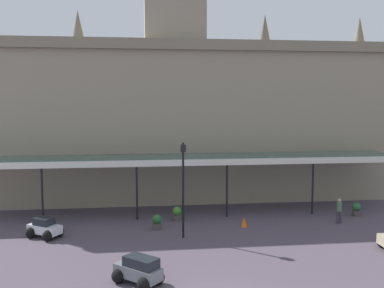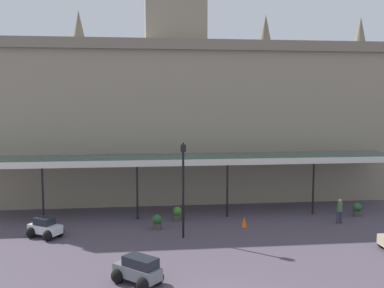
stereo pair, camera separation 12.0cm
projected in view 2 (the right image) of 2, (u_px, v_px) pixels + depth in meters
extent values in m
cube|color=gray|center=(175.00, 121.00, 37.05)|extent=(34.38, 6.91, 12.77)
cube|color=gray|center=(178.00, 44.00, 32.88)|extent=(34.38, 0.30, 0.80)
cone|color=#6E6554|center=(79.00, 27.00, 35.39)|extent=(1.10, 1.10, 2.60)
cone|color=#6E6554|center=(266.00, 30.00, 37.15)|extent=(1.10, 1.10, 2.60)
cone|color=#6E6554|center=(360.00, 32.00, 38.12)|extent=(1.10, 1.10, 2.60)
cube|color=#38564C|center=(181.00, 157.00, 31.68)|extent=(31.40, 3.20, 0.16)
cube|color=silver|center=(183.00, 163.00, 30.12)|extent=(31.40, 0.12, 0.44)
cylinder|color=black|center=(43.00, 193.00, 29.39)|extent=(0.14, 0.14, 4.03)
cylinder|color=black|center=(137.00, 191.00, 30.10)|extent=(0.14, 0.14, 4.03)
cylinder|color=black|center=(227.00, 188.00, 30.82)|extent=(0.14, 0.14, 4.03)
cylinder|color=black|center=(313.00, 186.00, 31.54)|extent=(0.14, 0.14, 4.03)
sphere|color=black|center=(383.00, 242.00, 24.48)|extent=(0.64, 0.64, 0.64)
cube|color=silver|center=(45.00, 229.00, 26.32)|extent=(2.20, 1.86, 0.50)
cube|color=#1E232B|center=(44.00, 221.00, 26.30)|extent=(1.36, 1.27, 0.42)
sphere|color=black|center=(59.00, 231.00, 26.43)|extent=(0.64, 0.64, 0.64)
sphere|color=black|center=(48.00, 235.00, 25.65)|extent=(0.64, 0.64, 0.64)
sphere|color=black|center=(42.00, 229.00, 27.04)|extent=(0.64, 0.64, 0.64)
sphere|color=black|center=(31.00, 232.00, 26.25)|extent=(0.64, 0.64, 0.64)
cube|color=slate|center=(137.00, 272.00, 19.68)|extent=(2.26, 2.19, 0.55)
cube|color=#1E232B|center=(140.00, 262.00, 19.51)|extent=(1.70, 1.66, 0.45)
sphere|color=black|center=(118.00, 276.00, 19.79)|extent=(0.64, 0.64, 0.64)
sphere|color=black|center=(132.00, 270.00, 20.51)|extent=(0.64, 0.64, 0.64)
sphere|color=black|center=(143.00, 284.00, 18.88)|extent=(0.64, 0.64, 0.64)
sphere|color=black|center=(157.00, 277.00, 19.60)|extent=(0.64, 0.64, 0.64)
cylinder|color=#3F384C|center=(341.00, 217.00, 29.27)|extent=(0.17, 0.17, 0.82)
cylinder|color=#3F384C|center=(338.00, 217.00, 29.27)|extent=(0.17, 0.17, 0.82)
cylinder|color=#4C724C|center=(340.00, 207.00, 29.20)|extent=(0.34, 0.34, 0.62)
sphere|color=tan|center=(340.00, 200.00, 29.15)|extent=(0.23, 0.23, 0.23)
cylinder|color=black|center=(183.00, 195.00, 26.01)|extent=(0.13, 0.13, 5.17)
cube|color=black|center=(183.00, 148.00, 25.72)|extent=(0.30, 0.30, 0.44)
sphere|color=black|center=(183.00, 143.00, 25.70)|extent=(0.14, 0.14, 0.14)
cone|color=orange|center=(244.00, 222.00, 28.48)|extent=(0.40, 0.40, 0.68)
cylinder|color=#47423D|center=(177.00, 217.00, 29.99)|extent=(0.56, 0.56, 0.42)
sphere|color=#3A7D29|center=(177.00, 211.00, 29.94)|extent=(0.60, 0.60, 0.60)
cylinder|color=#47423D|center=(357.00, 213.00, 31.11)|extent=(0.56, 0.56, 0.42)
sphere|color=#2B6032|center=(357.00, 207.00, 31.06)|extent=(0.60, 0.60, 0.60)
cylinder|color=#47423D|center=(157.00, 226.00, 27.95)|extent=(0.56, 0.56, 0.42)
sphere|color=#255D2D|center=(157.00, 219.00, 27.91)|extent=(0.60, 0.60, 0.60)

